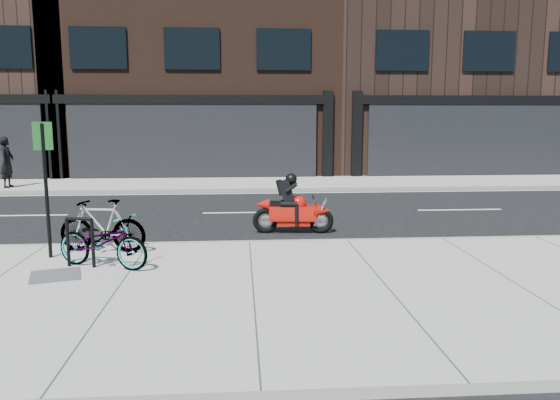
{
  "coord_description": "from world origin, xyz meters",
  "views": [
    {
      "loc": [
        -0.17,
        -12.74,
        2.68
      ],
      "look_at": [
        0.65,
        -1.51,
        0.9
      ],
      "focal_mm": 35.0,
      "sensor_mm": 36.0,
      "label": 1
    }
  ],
  "objects": [
    {
      "name": "ground",
      "position": [
        0.0,
        0.0,
        0.0
      ],
      "size": [
        120.0,
        120.0,
        0.0
      ],
      "primitive_type": "plane",
      "color": "black",
      "rests_on": "ground"
    },
    {
      "name": "motorcycle",
      "position": [
        1.09,
        -0.65,
        0.56
      ],
      "size": [
        1.84,
        0.53,
        1.37
      ],
      "rotation": [
        0.0,
        0.0,
        -0.09
      ],
      "color": "black",
      "rests_on": "ground"
    },
    {
      "name": "sign_post",
      "position": [
        -3.59,
        -2.94,
        1.57
      ],
      "size": [
        0.32,
        0.08,
        2.42
      ],
      "rotation": [
        0.0,
        0.0,
        0.18
      ],
      "color": "black",
      "rests_on": "sidewalk_near"
    },
    {
      "name": "building_mideast",
      "position": [
        10.0,
        14.5,
        6.25
      ],
      "size": [
        12.0,
        10.0,
        12.5
      ],
      "primitive_type": "cube",
      "color": "black",
      "rests_on": "ground"
    },
    {
      "name": "building_center",
      "position": [
        -2.0,
        14.5,
        7.25
      ],
      "size": [
        12.0,
        10.0,
        14.5
      ],
      "primitive_type": "cube",
      "color": "black",
      "rests_on": "ground"
    },
    {
      "name": "bicycle_rear",
      "position": [
        -2.74,
        -2.6,
        0.63
      ],
      "size": [
        1.72,
        0.76,
        1.0
      ],
      "primitive_type": "imported",
      "rotation": [
        0.0,
        0.0,
        4.53
      ],
      "color": "gray",
      "rests_on": "sidewalk_near"
    },
    {
      "name": "pedestrian",
      "position": [
        -8.28,
        6.86,
        1.02
      ],
      "size": [
        0.43,
        0.65,
        1.77
      ],
      "primitive_type": "imported",
      "rotation": [
        0.0,
        0.0,
        1.56
      ],
      "color": "black",
      "rests_on": "sidewalk_far"
    },
    {
      "name": "bike_rack",
      "position": [
        -2.86,
        -3.6,
        0.63
      ],
      "size": [
        0.5,
        0.17,
        0.85
      ],
      "rotation": [
        0.0,
        0.0,
        -0.24
      ],
      "color": "black",
      "rests_on": "sidewalk_near"
    },
    {
      "name": "bicycle_front",
      "position": [
        -2.47,
        -3.67,
        0.58
      ],
      "size": [
        1.8,
        1.2,
        0.9
      ],
      "primitive_type": "imported",
      "rotation": [
        0.0,
        0.0,
        1.18
      ],
      "color": "gray",
      "rests_on": "sidewalk_near"
    },
    {
      "name": "sidewalk_far",
      "position": [
        0.0,
        7.75,
        0.07
      ],
      "size": [
        60.0,
        3.5,
        0.13
      ],
      "primitive_type": "cube",
      "color": "gray",
      "rests_on": "ground"
    },
    {
      "name": "utility_grate",
      "position": [
        -3.13,
        -4.1,
        0.14
      ],
      "size": [
        0.94,
        0.94,
        0.02
      ],
      "primitive_type": "cube",
      "rotation": [
        0.0,
        0.0,
        0.3
      ],
      "color": "#49494C",
      "rests_on": "sidewalk_near"
    },
    {
      "name": "sidewalk_near",
      "position": [
        0.0,
        -5.0,
        0.07
      ],
      "size": [
        60.0,
        6.0,
        0.13
      ],
      "primitive_type": "cube",
      "color": "gray",
      "rests_on": "ground"
    }
  ]
}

